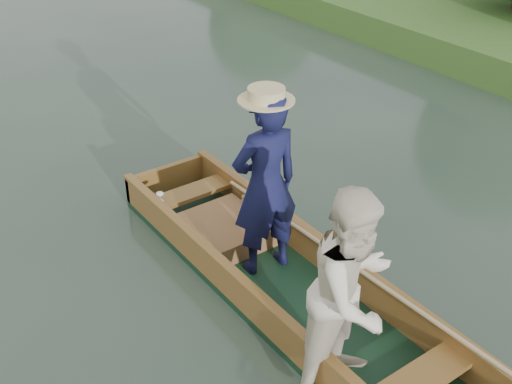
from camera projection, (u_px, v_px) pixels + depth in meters
ground at (291, 300)px, 6.33m from camera, size 120.00×120.00×0.00m
punt at (301, 259)px, 5.72m from camera, size 1.39×5.00×2.03m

